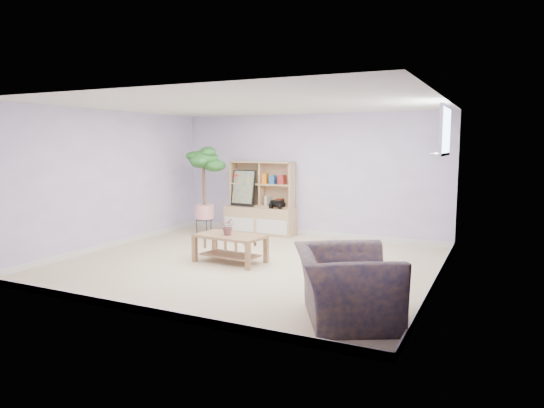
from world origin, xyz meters
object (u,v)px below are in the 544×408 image
at_px(storage_unit, 260,198).
at_px(coffee_table, 230,249).
at_px(armchair, 346,281).
at_px(floor_tree, 204,191).

distance_m(storage_unit, coffee_table, 2.48).
relative_size(coffee_table, armchair, 0.93).
distance_m(floor_tree, armchair, 5.24).
bearing_deg(armchair, storage_unit, 9.41).
bearing_deg(storage_unit, armchair, -52.43).
height_order(floor_tree, armchair, floor_tree).
relative_size(coffee_table, floor_tree, 0.60).
height_order(coffee_table, armchair, armchair).
height_order(storage_unit, armchair, storage_unit).
relative_size(storage_unit, coffee_table, 1.39).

